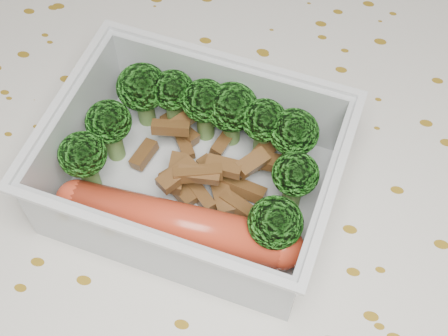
# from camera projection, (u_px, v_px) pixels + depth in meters

# --- Properties ---
(dining_table) EXTENTS (1.40, 0.90, 0.75)m
(dining_table) POSITION_uv_depth(u_px,v_px,m) (230.00, 250.00, 0.49)
(dining_table) COLOR brown
(dining_table) RESTS_ON ground
(tablecloth) EXTENTS (1.46, 0.96, 0.19)m
(tablecloth) POSITION_uv_depth(u_px,v_px,m) (230.00, 221.00, 0.45)
(tablecloth) COLOR silver
(tablecloth) RESTS_ON dining_table
(lunch_container) EXTENTS (0.19, 0.16, 0.06)m
(lunch_container) POSITION_uv_depth(u_px,v_px,m) (194.00, 174.00, 0.40)
(lunch_container) COLOR silver
(lunch_container) RESTS_ON tablecloth
(broccoli_florets) EXTENTS (0.16, 0.11, 0.05)m
(broccoli_florets) POSITION_uv_depth(u_px,v_px,m) (207.00, 131.00, 0.40)
(broccoli_florets) COLOR #608C3F
(broccoli_florets) RESTS_ON lunch_container
(meat_pile) EXTENTS (0.11, 0.07, 0.03)m
(meat_pile) POSITION_uv_depth(u_px,v_px,m) (207.00, 167.00, 0.41)
(meat_pile) COLOR brown
(meat_pile) RESTS_ON lunch_container
(sausage) EXTENTS (0.16, 0.03, 0.03)m
(sausage) POSITION_uv_depth(u_px,v_px,m) (177.00, 224.00, 0.38)
(sausage) COLOR red
(sausage) RESTS_ON lunch_container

